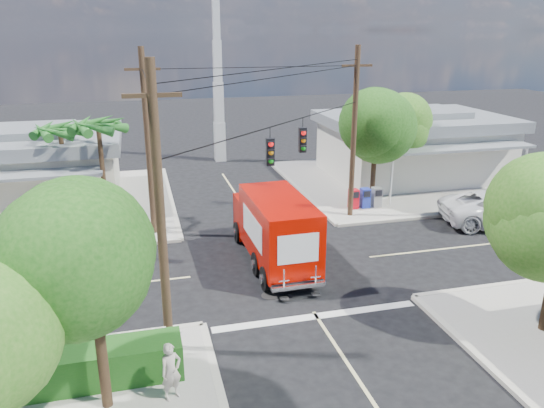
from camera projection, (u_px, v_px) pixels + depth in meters
name	position (u px, v px, depth m)	size (l,w,h in m)	color
ground	(284.00, 267.00, 22.77)	(120.00, 120.00, 0.00)	black
sidewalk_ne	(396.00, 181.00, 35.34)	(14.12, 14.12, 0.14)	#9E998F
sidewalk_nw	(48.00, 207.00, 30.16)	(14.12, 14.12, 0.14)	#9E998F
road_markings	(293.00, 281.00, 21.41)	(32.00, 32.00, 0.01)	beige
building_ne	(413.00, 144.00, 36.02)	(11.80, 10.20, 4.50)	beige
building_nw	(27.00, 165.00, 30.68)	(10.80, 10.20, 4.30)	beige
radio_tower	(218.00, 87.00, 39.52)	(0.80, 0.80, 17.00)	silver
tree_sw_front	(91.00, 262.00, 12.82)	(3.88, 3.78, 6.03)	#422D1C
tree_ne_front	(377.00, 124.00, 29.21)	(4.21, 4.14, 6.66)	#422D1C
tree_ne_back	(400.00, 125.00, 32.03)	(3.77, 3.66, 5.82)	#422D1C
palm_nw_front	(98.00, 128.00, 26.31)	(3.01, 3.08, 5.59)	#422D1C
palm_nw_back	(60.00, 132.00, 27.33)	(3.01, 3.08, 5.19)	#422D1C
utility_poles	(238.00, 154.00, 22.41)	(12.00, 10.68, 9.00)	#473321
picket_fence	(80.00, 352.00, 15.55)	(5.94, 0.06, 1.00)	silver
hedge_sw	(70.00, 369.00, 14.76)	(6.20, 1.20, 1.10)	#174C13
vending_boxes	(365.00, 198.00, 29.80)	(1.90, 0.50, 1.10)	red
delivery_truck	(274.00, 228.00, 22.72)	(2.45, 7.27, 3.12)	black
parked_car	(503.00, 209.00, 27.43)	(2.88, 6.25, 1.74)	silver
pedestrian	(171.00, 371.00, 14.20)	(0.60, 0.40, 1.65)	#B7AC9E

